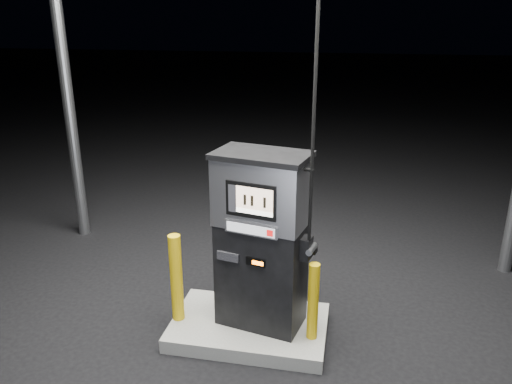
# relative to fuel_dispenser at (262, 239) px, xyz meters

# --- Properties ---
(ground) EXTENTS (80.00, 80.00, 0.00)m
(ground) POSITION_rel_fuel_dispenser_xyz_m (-0.12, -0.04, -1.08)
(ground) COLOR black
(ground) RESTS_ON ground
(pump_island) EXTENTS (1.60, 1.00, 0.15)m
(pump_island) POSITION_rel_fuel_dispenser_xyz_m (-0.12, -0.04, -1.01)
(pump_island) COLOR slate
(pump_island) RESTS_ON ground
(fuel_dispenser) EXTENTS (1.04, 0.71, 3.76)m
(fuel_dispenser) POSITION_rel_fuel_dispenser_xyz_m (0.00, 0.00, 0.00)
(fuel_dispenser) COLOR black
(fuel_dispenser) RESTS_ON pump_island
(bollard_left) EXTENTS (0.14, 0.14, 0.95)m
(bollard_left) POSITION_rel_fuel_dispenser_xyz_m (-0.86, -0.13, -0.46)
(bollard_left) COLOR gold
(bollard_left) RESTS_ON pump_island
(bollard_right) EXTENTS (0.12, 0.12, 0.81)m
(bollard_right) POSITION_rel_fuel_dispenser_xyz_m (0.54, -0.18, -0.53)
(bollard_right) COLOR gold
(bollard_right) RESTS_ON pump_island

